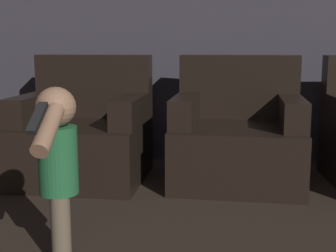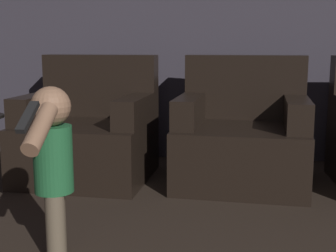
{
  "view_description": "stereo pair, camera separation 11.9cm",
  "coord_description": "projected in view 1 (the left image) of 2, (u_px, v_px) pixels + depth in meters",
  "views": [
    {
      "loc": [
        -0.12,
        0.48,
        0.98
      ],
      "look_at": [
        -0.32,
        3.1,
        0.52
      ],
      "focal_mm": 50.0,
      "sensor_mm": 36.0,
      "label": 1
    },
    {
      "loc": [
        -0.01,
        0.49,
        0.98
      ],
      "look_at": [
        -0.32,
        3.1,
        0.52
      ],
      "focal_mm": 50.0,
      "sensor_mm": 36.0,
      "label": 2
    }
  ],
  "objects": [
    {
      "name": "wall_back",
      "position": [
        219.0,
        5.0,
        3.88
      ],
      "size": [
        8.4,
        0.05,
        2.6
      ],
      "color": "#3D3842",
      "rests_on": "ground_plane"
    },
    {
      "name": "armchair_left",
      "position": [
        84.0,
        136.0,
        3.44
      ],
      "size": [
        0.95,
        0.89,
        0.9
      ],
      "rotation": [
        0.0,
        0.0,
        -0.07
      ],
      "color": "black",
      "rests_on": "ground_plane"
    },
    {
      "name": "armchair_middle",
      "position": [
        237.0,
        138.0,
        3.35
      ],
      "size": [
        0.96,
        0.91,
        0.9
      ],
      "rotation": [
        0.0,
        0.0,
        -0.08
      ],
      "color": "black",
      "rests_on": "ground_plane"
    },
    {
      "name": "person_toddler",
      "position": [
        58.0,
        161.0,
        2.07
      ],
      "size": [
        0.18,
        0.54,
        0.8
      ],
      "rotation": [
        0.0,
        0.0,
        1.89
      ],
      "color": "brown",
      "rests_on": "ground_plane"
    }
  ]
}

